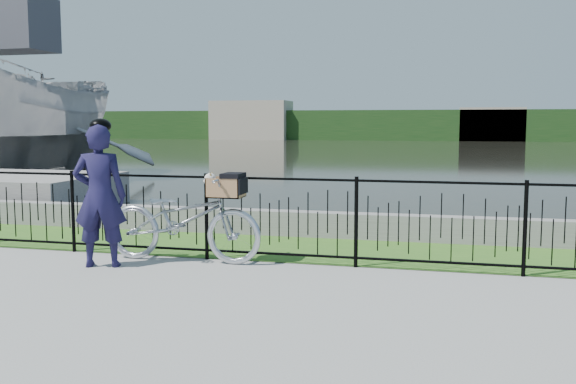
# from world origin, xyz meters

# --- Properties ---
(ground) EXTENTS (120.00, 120.00, 0.00)m
(ground) POSITION_xyz_m (0.00, 0.00, 0.00)
(ground) COLOR gray
(ground) RESTS_ON ground
(grass_strip) EXTENTS (60.00, 2.00, 0.01)m
(grass_strip) POSITION_xyz_m (0.00, 2.60, 0.00)
(grass_strip) COLOR #3E6E22
(grass_strip) RESTS_ON ground
(water) EXTENTS (120.00, 120.00, 0.00)m
(water) POSITION_xyz_m (0.00, 33.00, 0.00)
(water) COLOR black
(water) RESTS_ON ground
(quay_wall) EXTENTS (60.00, 0.30, 0.40)m
(quay_wall) POSITION_xyz_m (0.00, 3.60, 0.20)
(quay_wall) COLOR gray
(quay_wall) RESTS_ON ground
(fence) EXTENTS (14.00, 0.06, 1.15)m
(fence) POSITION_xyz_m (0.00, 1.60, 0.58)
(fence) COLOR black
(fence) RESTS_ON ground
(far_treeline) EXTENTS (120.00, 6.00, 3.00)m
(far_treeline) POSITION_xyz_m (0.00, 60.00, 1.50)
(far_treeline) COLOR #204018
(far_treeline) RESTS_ON ground
(far_building_left) EXTENTS (8.00, 4.00, 4.00)m
(far_building_left) POSITION_xyz_m (-18.00, 58.00, 2.00)
(far_building_left) COLOR #A79B86
(far_building_left) RESTS_ON ground
(far_building_right) EXTENTS (6.00, 3.00, 3.20)m
(far_building_right) POSITION_xyz_m (6.00, 58.50, 1.60)
(far_building_right) COLOR #A79B86
(far_building_right) RESTS_ON ground
(bicycle_rig) EXTENTS (2.13, 0.74, 1.20)m
(bicycle_rig) POSITION_xyz_m (-1.24, 1.40, 0.57)
(bicycle_rig) COLOR silver
(bicycle_rig) RESTS_ON ground
(cyclist) EXTENTS (0.75, 0.61, 1.87)m
(cyclist) POSITION_xyz_m (-2.14, 0.86, 0.92)
(cyclist) COLOR #181439
(cyclist) RESTS_ON ground
(boat_near) EXTENTS (4.35, 9.88, 5.52)m
(boat_near) POSITION_xyz_m (-10.66, 10.70, 1.98)
(boat_near) COLOR #A9A9A9
(boat_near) RESTS_ON water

